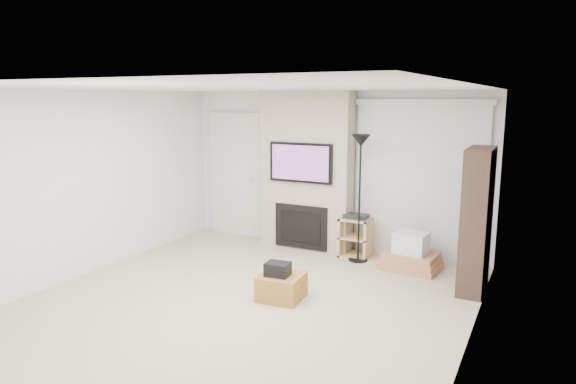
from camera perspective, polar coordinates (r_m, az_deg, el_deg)
The scene contains 16 objects.
floor at distance 6.18m, azimuth -5.18°, elevation -12.38°, with size 5.00×5.50×0.00m, color #C0B193.
ceiling at distance 5.70m, azimuth -5.60°, elevation 11.48°, with size 5.00×5.50×0.00m, color white.
wall_back at distance 8.23m, azimuth 4.91°, elevation 2.43°, with size 5.00×2.50×0.00m, color white.
wall_front at distance 3.86m, azimuth -28.01°, elevation -8.04°, with size 5.00×2.50×0.00m, color white.
wall_left at distance 7.44m, azimuth -21.89°, elevation 0.85°, with size 5.50×2.50×0.00m, color white.
wall_right at distance 4.97m, azimuth 19.82°, elevation -3.48°, with size 5.50×2.50×0.00m, color white.
hvac_vent at distance 6.20m, azimuth 1.64°, elevation 11.41°, with size 0.35×0.18×0.01m, color silver.
ottoman at distance 6.28m, azimuth -0.74°, elevation -10.47°, with size 0.50×0.50×0.30m, color #A46B2C.
black_bag at distance 6.18m, azimuth -1.15°, elevation -8.56°, with size 0.28×0.22×0.16m, color black.
fireplace_wall at distance 8.18m, azimuth 2.08°, elevation 2.31°, with size 1.50×0.47×2.50m.
entry_door at distance 9.05m, azimuth -5.81°, elevation 1.89°, with size 1.02×0.11×2.14m.
vertical_blinds at distance 7.77m, azimuth 14.38°, elevation 1.83°, with size 1.98×0.10×2.37m.
floor_lamp at distance 7.46m, azimuth 8.05°, elevation 3.31°, with size 0.28×0.28×1.88m.
av_stand at distance 7.89m, azimuth 7.52°, elevation -4.69°, with size 0.45×0.38×0.66m.
box_stack at distance 7.49m, azimuth 13.47°, elevation -6.86°, with size 0.85×0.68×0.53m.
bookshelf at distance 6.76m, azimuth 20.22°, elevation -2.97°, with size 0.30×0.80×1.80m.
Camera 1 is at (3.06, -4.80, 2.39)m, focal length 32.00 mm.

